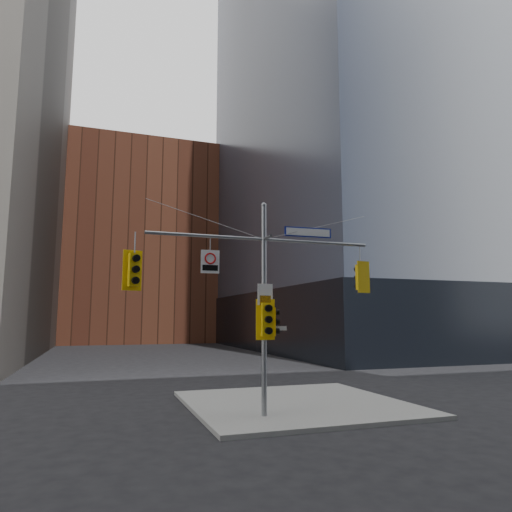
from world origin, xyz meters
TOP-DOWN VIEW (x-y plane):
  - ground at (0.00, 0.00)m, footprint 160.00×160.00m
  - sidewalk_corner at (2.00, 4.00)m, footprint 8.00×8.00m
  - podium_ne at (28.00, 32.00)m, footprint 36.40×36.40m
  - brick_midrise at (0.00, 58.00)m, footprint 26.00×20.00m
  - signal_assembly at (0.00, 1.99)m, footprint 8.00×0.80m
  - traffic_light_west_arm at (-4.29, 2.01)m, footprint 0.60×0.55m
  - traffic_light_east_arm at (3.78, 1.99)m, footprint 0.55×0.48m
  - traffic_light_pole_side at (0.32, 1.99)m, footprint 0.41×0.35m
  - traffic_light_pole_front at (0.00, 1.73)m, footprint 0.65×0.53m
  - street_sign_blade at (1.67, 2.00)m, footprint 1.76×0.15m
  - regulatory_sign_arm at (-1.88, 1.97)m, footprint 0.61×0.07m
  - regulatory_sign_pole at (0.00, 1.88)m, footprint 0.54×0.08m
  - street_blade_ew at (0.45, 2.00)m, footprint 0.72×0.08m
  - street_blade_ns at (0.00, 2.45)m, footprint 0.04×0.69m

SIDE VIEW (x-z plane):
  - ground at x=0.00m, z-range 0.00..0.00m
  - sidewalk_corner at x=2.00m, z-range 0.00..0.15m
  - street_blade_ns at x=0.00m, z-range 2.72..2.86m
  - street_blade_ew at x=0.45m, z-range 2.90..3.04m
  - podium_ne at x=28.00m, z-range 0.00..6.00m
  - traffic_light_pole_side at x=0.32m, z-range 2.72..3.67m
  - traffic_light_pole_front at x=0.00m, z-range 2.60..3.95m
  - regulatory_sign_pole at x=0.00m, z-range 3.73..4.44m
  - signal_assembly at x=0.00m, z-range 0.77..8.07m
  - traffic_light_east_arm at x=3.78m, z-range 4.22..5.38m
  - traffic_light_west_arm at x=-4.29m, z-range 4.16..5.44m
  - regulatory_sign_arm at x=-1.88m, z-range 4.79..5.56m
  - street_sign_blade at x=1.67m, z-range 6.18..6.52m
  - brick_midrise at x=0.00m, z-range 0.00..28.00m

